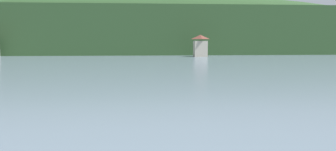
{
  "coord_description": "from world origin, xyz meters",
  "views": [
    {
      "loc": [
        -1.81,
        15.53,
        4.29
      ],
      "look_at": [
        0.0,
        37.49,
        1.86
      ],
      "focal_mm": 35.07,
      "sensor_mm": 36.0,
      "label": 1
    }
  ],
  "objects": [
    {
      "name": "wooded_hillside",
      "position": [
        -8.27,
        129.89,
        5.74
      ],
      "size": [
        352.0,
        45.88,
        32.92
      ],
      "color": "#2D4C28",
      "rests_on": "ground_plane"
    },
    {
      "name": "shore_building_westcentral",
      "position": [
        13.01,
        96.9,
        2.63
      ],
      "size": [
        3.37,
        3.15,
        5.42
      ],
      "color": "#BCB29E",
      "rests_on": "ground_plane"
    }
  ]
}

